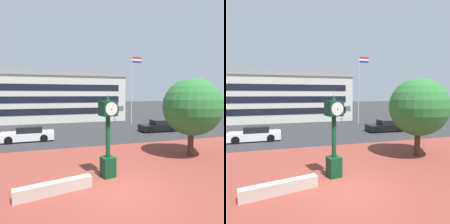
# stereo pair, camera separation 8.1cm
# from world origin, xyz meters

# --- Properties ---
(ground_plane) EXTENTS (200.00, 200.00, 0.00)m
(ground_plane) POSITION_xyz_m (0.00, 0.00, 0.00)
(ground_plane) COLOR #2D2D30
(plaza_brick_paving) EXTENTS (44.00, 11.45, 0.01)m
(plaza_brick_paving) POSITION_xyz_m (0.00, 1.73, 0.00)
(plaza_brick_paving) COLOR brown
(plaza_brick_paving) RESTS_ON ground
(planter_wall) EXTENTS (3.21, 1.07, 0.50)m
(planter_wall) POSITION_xyz_m (-2.76, 0.43, 0.25)
(planter_wall) COLOR #ADA393
(planter_wall) RESTS_ON ground
(street_clock) EXTENTS (0.85, 0.89, 4.08)m
(street_clock) POSITION_xyz_m (-0.18, 1.49, 2.01)
(street_clock) COLOR #0C381E
(street_clock) RESTS_ON ground
(plaza_tree) EXTENTS (4.09, 3.80, 5.18)m
(plaza_tree) POSITION_xyz_m (6.27, 3.41, 3.19)
(plaza_tree) COLOR #42301E
(plaza_tree) RESTS_ON ground
(car_street_near) EXTENTS (4.51, 1.98, 1.28)m
(car_street_near) POSITION_xyz_m (-4.87, 11.00, 0.57)
(car_street_near) COLOR silver
(car_street_near) RESTS_ON ground
(car_street_far) EXTENTS (4.27, 2.04, 1.28)m
(car_street_far) POSITION_xyz_m (8.59, 11.90, 0.57)
(car_street_far) COLOR black
(car_street_far) RESTS_ON ground
(flagpole_primary) EXTENTS (1.50, 0.14, 9.45)m
(flagpole_primary) POSITION_xyz_m (7.90, 18.09, 5.38)
(flagpole_primary) COLOR silver
(flagpole_primary) RESTS_ON ground
(civic_building) EXTENTS (22.90, 14.61, 7.22)m
(civic_building) POSITION_xyz_m (-3.13, 28.50, 3.62)
(civic_building) COLOR beige
(civic_building) RESTS_ON ground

